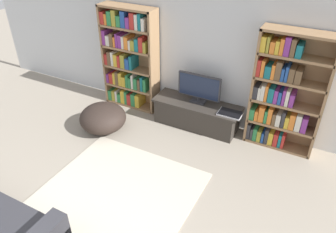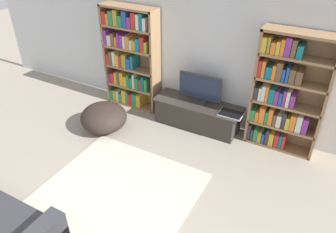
{
  "view_description": "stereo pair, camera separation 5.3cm",
  "coord_description": "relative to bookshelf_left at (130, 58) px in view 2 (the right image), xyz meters",
  "views": [
    {
      "loc": [
        1.73,
        -0.27,
        3.06
      ],
      "look_at": [
        0.01,
        2.98,
        0.7
      ],
      "focal_mm": 35.0,
      "sensor_mm": 36.0,
      "label": 1
    },
    {
      "loc": [
        1.78,
        -0.24,
        3.06
      ],
      "look_at": [
        0.01,
        2.98,
        0.7
      ],
      "focal_mm": 35.0,
      "sensor_mm": 36.0,
      "label": 2
    }
  ],
  "objects": [
    {
      "name": "television",
      "position": [
        1.34,
        -0.07,
        -0.21
      ],
      "size": [
        0.7,
        0.16,
        0.48
      ],
      "color": "#2D2D33",
      "rests_on": "tv_stand"
    },
    {
      "name": "tv_stand",
      "position": [
        1.34,
        -0.12,
        -0.67
      ],
      "size": [
        1.42,
        0.48,
        0.42
      ],
      "color": "#332D28",
      "rests_on": "ground_plane"
    },
    {
      "name": "wall_back",
      "position": [
        1.3,
        0.18,
        0.41
      ],
      "size": [
        8.8,
        0.06,
        2.6
      ],
      "color": "silver",
      "rests_on": "ground_plane"
    },
    {
      "name": "bookshelf_right",
      "position": [
        2.58,
        0.0,
        -0.04
      ],
      "size": [
        0.98,
        0.3,
        1.77
      ],
      "color": "#93704C",
      "rests_on": "ground_plane"
    },
    {
      "name": "bookshelf_left",
      "position": [
        0.0,
        0.0,
        0.0
      ],
      "size": [
        0.98,
        0.3,
        1.77
      ],
      "color": "#93704C",
      "rests_on": "ground_plane"
    },
    {
      "name": "beanbag_ottoman",
      "position": [
        0.06,
        -0.92,
        -0.67
      ],
      "size": [
        0.74,
        0.74,
        0.44
      ],
      "primitive_type": "ellipsoid",
      "color": "#2D231E",
      "rests_on": "ground_plane"
    },
    {
      "name": "laptop",
      "position": [
        1.91,
        -0.19,
        -0.45
      ],
      "size": [
        0.36,
        0.24,
        0.03
      ],
      "color": "silver",
      "rests_on": "tv_stand"
    },
    {
      "name": "area_rug",
      "position": [
        1.09,
        -2.01,
        -0.88
      ],
      "size": [
        1.87,
        1.79,
        0.02
      ],
      "color": "beige",
      "rests_on": "ground_plane"
    }
  ]
}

